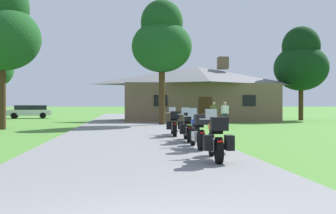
{
  "coord_description": "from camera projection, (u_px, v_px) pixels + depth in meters",
  "views": [
    {
      "loc": [
        -0.28,
        -3.85,
        1.48
      ],
      "look_at": [
        2.65,
        22.79,
        1.31
      ],
      "focal_mm": 42.65,
      "sensor_mm": 36.0,
      "label": 1
    }
  ],
  "objects": [
    {
      "name": "tree_left_near",
      "position": [
        2.0,
        29.0,
        23.57
      ],
      "size": [
        4.51,
        4.51,
        8.91
      ],
      "color": "#422D19",
      "rests_on": "ground"
    },
    {
      "name": "motorcycle_blue_second_in_row",
      "position": [
        198.0,
        131.0,
        12.93
      ],
      "size": [
        0.66,
        2.08,
        1.3
      ],
      "rotation": [
        0.0,
        0.0,
        0.01
      ],
      "color": "black",
      "rests_on": "asphalt_driveway"
    },
    {
      "name": "motorcycle_orange_nearest_to_camera",
      "position": [
        216.0,
        139.0,
        10.05
      ],
      "size": [
        0.83,
        2.08,
        1.3
      ],
      "rotation": [
        0.0,
        0.0,
        -0.09
      ],
      "color": "black",
      "rests_on": "asphalt_driveway"
    },
    {
      "name": "bystander_olive_shirt_near_lodge",
      "position": [
        214.0,
        112.0,
        29.98
      ],
      "size": [
        0.53,
        0.32,
        1.67
      ],
      "rotation": [
        0.0,
        0.0,
        5.96
      ],
      "color": "#75664C",
      "rests_on": "ground"
    },
    {
      "name": "ground_plane",
      "position": [
        129.0,
        129.0,
        23.74
      ],
      "size": [
        500.0,
        500.0,
        0.0
      ],
      "primitive_type": "plane",
      "color": "#4C8433"
    },
    {
      "name": "bystander_white_shirt_beside_signpost",
      "position": [
        225.0,
        112.0,
        27.95
      ],
      "size": [
        0.55,
        0.23,
        1.67
      ],
      "rotation": [
        0.0,
        0.0,
        3.16
      ],
      "color": "navy",
      "rests_on": "ground"
    },
    {
      "name": "motorcycle_orange_farthest_in_row",
      "position": [
        174.0,
        124.0,
        18.16
      ],
      "size": [
        0.76,
        2.08,
        1.3
      ],
      "rotation": [
        0.0,
        0.0,
        -0.05
      ],
      "color": "black",
      "rests_on": "asphalt_driveway"
    },
    {
      "name": "parked_white_suv_far_left",
      "position": [
        30.0,
        111.0,
        42.36
      ],
      "size": [
        4.84,
        2.59,
        1.4
      ],
      "rotation": [
        0.0,
        0.0,
        1.74
      ],
      "color": "silver",
      "rests_on": "ground"
    },
    {
      "name": "asphalt_driveway",
      "position": [
        129.0,
        131.0,
        21.75
      ],
      "size": [
        6.4,
        80.0,
        0.06
      ],
      "primitive_type": "cube",
      "color": "slate",
      "rests_on": "ground"
    },
    {
      "name": "tree_right_of_lodge",
      "position": [
        301.0,
        62.0,
        37.45
      ],
      "size": [
        5.03,
        5.03,
        8.81
      ],
      "color": "#422D19",
      "rests_on": "ground"
    },
    {
      "name": "tree_by_lodge_front",
      "position": [
        162.0,
        40.0,
        28.32
      ],
      "size": [
        4.28,
        4.28,
        8.91
      ],
      "color": "#422D19",
      "rests_on": "ground"
    },
    {
      "name": "stone_lodge",
      "position": [
        197.0,
        93.0,
        36.13
      ],
      "size": [
        13.91,
        7.59,
        5.81
      ],
      "color": "brown",
      "rests_on": "ground"
    },
    {
      "name": "motorcycle_green_third_in_row",
      "position": [
        188.0,
        127.0,
        15.39
      ],
      "size": [
        0.76,
        2.08,
        1.3
      ],
      "rotation": [
        0.0,
        0.0,
        -0.05
      ],
      "color": "black",
      "rests_on": "asphalt_driveway"
    }
  ]
}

